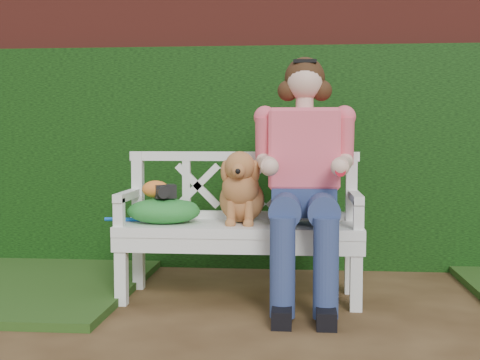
{
  "coord_description": "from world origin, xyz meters",
  "views": [
    {
      "loc": [
        -0.02,
        -3.27,
        1.03
      ],
      "look_at": [
        -0.39,
        0.67,
        0.75
      ],
      "focal_mm": 48.0,
      "sensor_mm": 36.0,
      "label": 1
    }
  ],
  "objects": [
    {
      "name": "camera_item",
      "position": [
        -0.85,
        0.64,
        0.68
      ],
      "size": [
        0.15,
        0.14,
        0.09
      ],
      "primitive_type": "cube",
      "rotation": [
        0.0,
        0.0,
        0.39
      ],
      "color": "black",
      "rests_on": "green_bag"
    },
    {
      "name": "baseball_glove",
      "position": [
        -0.92,
        0.66,
        0.69
      ],
      "size": [
        0.2,
        0.17,
        0.11
      ],
      "primitive_type": "ellipsoid",
      "rotation": [
        0.0,
        0.0,
        -0.3
      ],
      "color": "orange",
      "rests_on": "green_bag"
    },
    {
      "name": "dog",
      "position": [
        -0.38,
        0.69,
        0.71
      ],
      "size": [
        0.45,
        0.5,
        0.46
      ],
      "primitive_type": null,
      "rotation": [
        0.0,
        0.0,
        0.43
      ],
      "color": "#945D20",
      "rests_on": "garden_bench"
    },
    {
      "name": "tennis_racket",
      "position": [
        -0.91,
        0.69,
        0.49
      ],
      "size": [
        0.58,
        0.4,
        0.03
      ],
      "primitive_type": null,
      "rotation": [
        0.0,
        0.0,
        0.37
      ],
      "color": "white",
      "rests_on": "garden_bench"
    },
    {
      "name": "brick_wall",
      "position": [
        0.0,
        1.9,
        1.1
      ],
      "size": [
        10.0,
        0.3,
        2.2
      ],
      "primitive_type": "cube",
      "color": "maroon",
      "rests_on": "ground"
    },
    {
      "name": "ivy_hedge",
      "position": [
        0.0,
        1.68,
        0.85
      ],
      "size": [
        10.0,
        0.18,
        1.7
      ],
      "primitive_type": "cube",
      "color": "#195110",
      "rests_on": "ground"
    },
    {
      "name": "ground",
      "position": [
        0.0,
        0.0,
        0.0
      ],
      "size": [
        60.0,
        60.0,
        0.0
      ],
      "primitive_type": "plane",
      "color": "#382513"
    },
    {
      "name": "seated_woman",
      "position": [
        0.01,
        0.65,
        0.77
      ],
      "size": [
        0.82,
        0.99,
        1.53
      ],
      "primitive_type": null,
      "rotation": [
        0.0,
        0.0,
        -0.22
      ],
      "color": "#C83947",
      "rests_on": "ground"
    },
    {
      "name": "green_bag",
      "position": [
        -0.87,
        0.65,
        0.56
      ],
      "size": [
        0.54,
        0.47,
        0.16
      ],
      "primitive_type": null,
      "rotation": [
        0.0,
        0.0,
        0.29
      ],
      "color": "green",
      "rests_on": "garden_bench"
    },
    {
      "name": "garden_bench",
      "position": [
        -0.39,
        0.67,
        0.24
      ],
      "size": [
        1.64,
        0.79,
        0.48
      ],
      "primitive_type": null,
      "rotation": [
        0.0,
        0.0,
        -0.12
      ],
      "color": "silver",
      "rests_on": "ground"
    }
  ]
}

